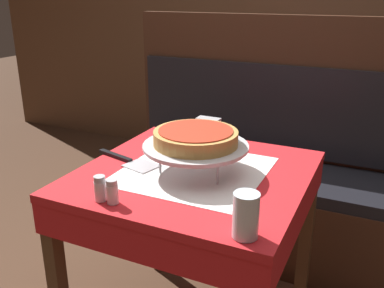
# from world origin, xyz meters

# --- Properties ---
(dining_table_front) EXTENTS (0.79, 0.79, 0.76)m
(dining_table_front) POSITION_xyz_m (0.00, 0.00, 0.67)
(dining_table_front) COLOR red
(dining_table_front) RESTS_ON ground_plane
(dining_table_rear) EXTENTS (0.68, 0.68, 0.76)m
(dining_table_rear) POSITION_xyz_m (-0.03, 1.64, 0.65)
(dining_table_rear) COLOR red
(dining_table_rear) RESTS_ON ground_plane
(booth_bench) EXTENTS (1.72, 0.48, 1.25)m
(booth_bench) POSITION_xyz_m (0.09, 0.80, 0.36)
(booth_bench) COLOR #3D2316
(booth_bench) RESTS_ON ground_plane
(back_wall_panel) EXTENTS (6.00, 0.04, 2.40)m
(back_wall_panel) POSITION_xyz_m (0.00, 2.05, 1.20)
(back_wall_panel) COLOR brown
(back_wall_panel) RESTS_ON ground_plane
(pizza_pan_stand) EXTENTS (0.37, 0.37, 0.10)m
(pizza_pan_stand) POSITION_xyz_m (0.01, -0.01, 0.86)
(pizza_pan_stand) COLOR #ADADB2
(pizza_pan_stand) RESTS_ON dining_table_front
(deep_dish_pizza) EXTENTS (0.29, 0.29, 0.05)m
(deep_dish_pizza) POSITION_xyz_m (0.01, -0.01, 0.89)
(deep_dish_pizza) COLOR #C68E47
(deep_dish_pizza) RESTS_ON pizza_pan_stand
(pizza_server) EXTENTS (0.29, 0.13, 0.01)m
(pizza_server) POSITION_xyz_m (-0.26, -0.03, 0.77)
(pizza_server) COLOR #BCBCC1
(pizza_server) RESTS_ON dining_table_front
(water_glass_near) EXTENTS (0.07, 0.07, 0.12)m
(water_glass_near) POSITION_xyz_m (0.30, -0.34, 0.82)
(water_glass_near) COLOR silver
(water_glass_near) RESTS_ON dining_table_front
(salt_shaker) EXTENTS (0.04, 0.04, 0.08)m
(salt_shaker) POSITION_xyz_m (-0.16, -0.33, 0.80)
(salt_shaker) COLOR silver
(salt_shaker) RESTS_ON dining_table_front
(pepper_shaker) EXTENTS (0.04, 0.04, 0.08)m
(pepper_shaker) POSITION_xyz_m (-0.12, -0.33, 0.80)
(pepper_shaker) COLOR silver
(pepper_shaker) RESTS_ON dining_table_front
(napkin_holder) EXTENTS (0.10, 0.05, 0.09)m
(napkin_holder) POSITION_xyz_m (-0.10, 0.35, 0.81)
(napkin_holder) COLOR #B2B2B7
(napkin_holder) RESTS_ON dining_table_front
(condiment_caddy) EXTENTS (0.12, 0.12, 0.16)m
(condiment_caddy) POSITION_xyz_m (-0.08, 1.71, 0.81)
(condiment_caddy) COLOR black
(condiment_caddy) RESTS_ON dining_table_rear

